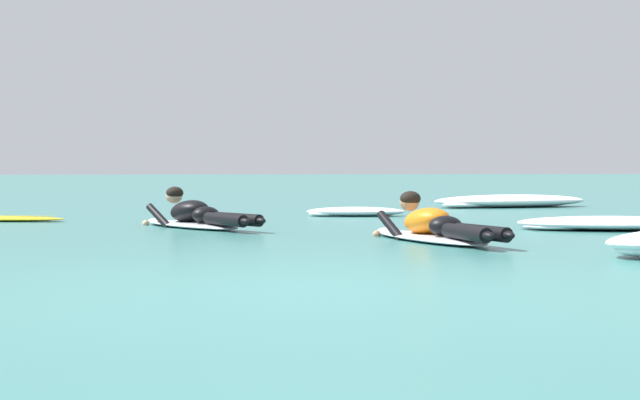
% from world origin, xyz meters
% --- Properties ---
extents(ground_plane, '(120.00, 120.00, 0.00)m').
position_xyz_m(ground_plane, '(0.00, 10.00, 0.00)').
color(ground_plane, '#387A75').
extents(surfer_near, '(1.02, 2.56, 0.53)m').
position_xyz_m(surfer_near, '(1.70, 3.71, 0.14)').
color(surfer_near, silver).
rests_on(surfer_near, ground).
extents(surfer_far, '(1.53, 2.36, 0.53)m').
position_xyz_m(surfer_far, '(-0.60, 6.24, 0.14)').
color(surfer_far, silver).
rests_on(surfer_far, ground).
extents(whitewater_front, '(3.05, 1.49, 0.22)m').
position_xyz_m(whitewater_front, '(5.10, 11.64, 0.10)').
color(whitewater_front, white).
rests_on(whitewater_front, ground).
extents(whitewater_mid_left, '(1.53, 0.78, 0.14)m').
position_xyz_m(whitewater_mid_left, '(1.81, 8.83, 0.06)').
color(whitewater_mid_left, white).
rests_on(whitewater_mid_left, ground).
extents(whitewater_back, '(2.39, 1.50, 0.16)m').
position_xyz_m(whitewater_back, '(4.26, 5.31, 0.07)').
color(whitewater_back, white).
rests_on(whitewater_back, ground).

